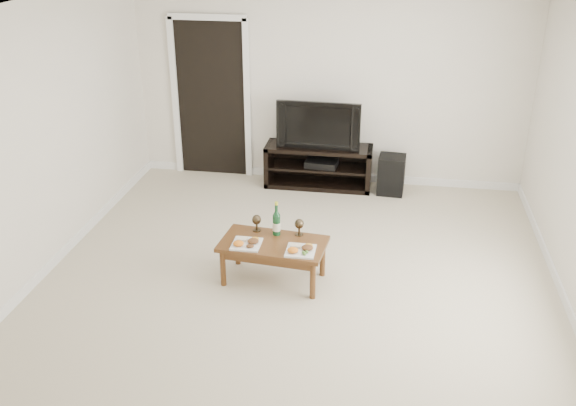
% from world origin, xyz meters
% --- Properties ---
extents(floor, '(5.50, 5.50, 0.00)m').
position_xyz_m(floor, '(0.00, 0.00, 0.00)').
color(floor, beige).
rests_on(floor, ground).
extents(back_wall, '(5.00, 0.04, 2.60)m').
position_xyz_m(back_wall, '(0.00, 2.77, 1.30)').
color(back_wall, silver).
rests_on(back_wall, ground).
extents(ceiling, '(5.00, 5.50, 0.04)m').
position_xyz_m(ceiling, '(0.00, 0.00, 2.62)').
color(ceiling, white).
rests_on(ceiling, back_wall).
extents(doorway, '(0.90, 0.02, 2.05)m').
position_xyz_m(doorway, '(-1.55, 2.73, 1.02)').
color(doorway, black).
rests_on(doorway, ground).
extents(media_console, '(1.37, 0.45, 0.55)m').
position_xyz_m(media_console, '(-0.09, 2.50, 0.28)').
color(media_console, black).
rests_on(media_console, ground).
extents(television, '(1.06, 0.17, 0.61)m').
position_xyz_m(television, '(-0.09, 2.50, 0.85)').
color(television, black).
rests_on(television, media_console).
extents(av_receiver, '(0.43, 0.34, 0.08)m').
position_xyz_m(av_receiver, '(-0.04, 2.48, 0.33)').
color(av_receiver, black).
rests_on(av_receiver, media_console).
extents(subwoofer, '(0.35, 0.35, 0.49)m').
position_xyz_m(subwoofer, '(0.85, 2.43, 0.25)').
color(subwoofer, black).
rests_on(subwoofer, ground).
extents(coffee_table, '(1.05, 0.64, 0.42)m').
position_xyz_m(coffee_table, '(-0.23, 0.09, 0.21)').
color(coffee_table, brown).
rests_on(coffee_table, ground).
extents(plate_left, '(0.27, 0.27, 0.07)m').
position_xyz_m(plate_left, '(-0.47, -0.01, 0.45)').
color(plate_left, white).
rests_on(plate_left, coffee_table).
extents(plate_right, '(0.27, 0.27, 0.07)m').
position_xyz_m(plate_right, '(0.05, -0.06, 0.45)').
color(plate_right, white).
rests_on(plate_right, coffee_table).
extents(wine_bottle, '(0.07, 0.07, 0.35)m').
position_xyz_m(wine_bottle, '(-0.23, 0.25, 0.59)').
color(wine_bottle, '#103C1D').
rests_on(wine_bottle, coffee_table).
extents(goblet_left, '(0.09, 0.09, 0.17)m').
position_xyz_m(goblet_left, '(-0.44, 0.30, 0.51)').
color(goblet_left, '#3E3222').
rests_on(goblet_left, coffee_table).
extents(goblet_right, '(0.09, 0.09, 0.17)m').
position_xyz_m(goblet_right, '(-0.01, 0.27, 0.51)').
color(goblet_right, '#3E3222').
rests_on(goblet_right, coffee_table).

